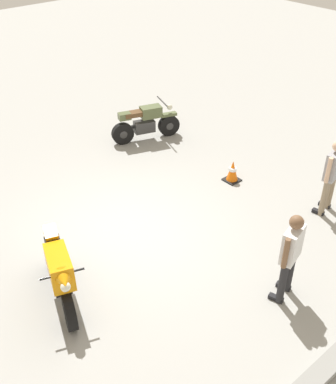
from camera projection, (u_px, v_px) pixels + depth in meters
ground_plane at (125, 232)px, 9.73m from camera, size 40.00×40.00×0.00m
curb_edge at (314, 380)px, 6.80m from camera, size 14.00×0.30×0.15m
motorcycle_olive_vintage at (146, 123)px, 12.88m from camera, size 1.90×0.93×1.07m
motorcycle_orange_sportbike at (60, 272)px, 7.91m from camera, size 0.93×1.90×1.14m
person_in_white_shirt at (291, 252)px, 7.72m from camera, size 0.66×0.41×1.73m
person_in_gray_shirt at (332, 172)px, 9.80m from camera, size 0.67×0.38×1.72m
traffic_cone at (233, 171)px, 11.24m from camera, size 0.36×0.36×0.53m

